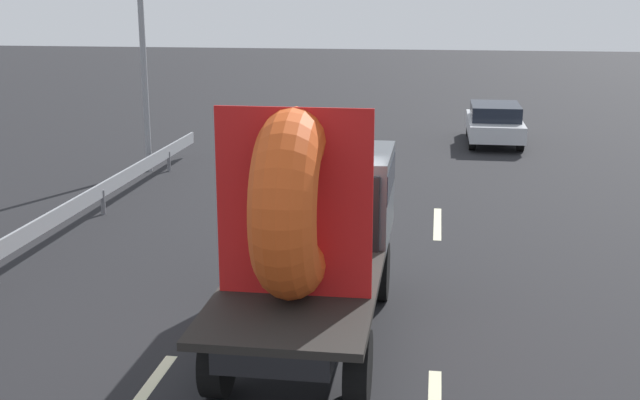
{
  "coord_description": "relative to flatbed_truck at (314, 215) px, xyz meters",
  "views": [
    {
      "loc": [
        1.96,
        -10.52,
        4.75
      ],
      "look_at": [
        0.31,
        0.82,
        1.79
      ],
      "focal_mm": 45.15,
      "sensor_mm": 36.0,
      "label": 1
    }
  ],
  "objects": [
    {
      "name": "ground_plane",
      "position": [
        -0.31,
        -0.26,
        -1.71
      ],
      "size": [
        120.0,
        120.0,
        0.0
      ],
      "primitive_type": "plane",
      "color": "black"
    },
    {
      "name": "flatbed_truck",
      "position": [
        0.0,
        0.0,
        0.0
      ],
      "size": [
        2.02,
        5.49,
        3.46
      ],
      "color": "black",
      "rests_on": "ground_plane"
    },
    {
      "name": "distant_sedan",
      "position": [
        3.52,
        15.52,
        -1.02
      ],
      "size": [
        1.69,
        3.94,
        1.28
      ],
      "color": "black",
      "rests_on": "ground_plane"
    },
    {
      "name": "traffic_light",
      "position": [
        -6.11,
        9.91,
        2.46
      ],
      "size": [
        0.42,
        0.36,
        6.47
      ],
      "color": "gray",
      "rests_on": "ground_plane"
    },
    {
      "name": "guardrail",
      "position": [
        -5.56,
        3.23,
        -1.18
      ],
      "size": [
        0.1,
        17.88,
        0.71
      ],
      "color": "gray",
      "rests_on": "ground_plane"
    },
    {
      "name": "lane_dash_left_far",
      "position": [
        -1.76,
        5.34,
        -1.71
      ],
      "size": [
        0.16,
        2.02,
        0.01
      ],
      "primitive_type": "cube",
      "rotation": [
        0.0,
        0.0,
        1.57
      ],
      "color": "beige",
      "rests_on": "ground_plane"
    },
    {
      "name": "lane_dash_right_far",
      "position": [
        1.76,
        5.78,
        -1.71
      ],
      "size": [
        0.16,
        2.45,
        0.01
      ],
      "primitive_type": "cube",
      "rotation": [
        0.0,
        0.0,
        1.57
      ],
      "color": "beige",
      "rests_on": "ground_plane"
    }
  ]
}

